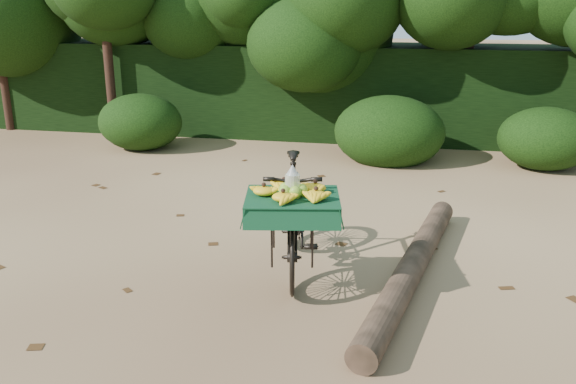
# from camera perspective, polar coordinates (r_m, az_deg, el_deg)

# --- Properties ---
(ground) EXTENTS (80.00, 80.00, 0.00)m
(ground) POSITION_cam_1_polar(r_m,az_deg,el_deg) (6.74, -5.35, -5.50)
(ground) COLOR tan
(ground) RESTS_ON ground
(vendor_bicycle) EXTENTS (1.03, 2.00, 1.16)m
(vendor_bicycle) POSITION_cam_1_polar(r_m,az_deg,el_deg) (6.06, 0.46, -2.08)
(vendor_bicycle) COLOR black
(vendor_bicycle) RESTS_ON ground
(fallen_log) EXTENTS (0.95, 3.54, 0.26)m
(fallen_log) POSITION_cam_1_polar(r_m,az_deg,el_deg) (6.15, 11.55, -6.83)
(fallen_log) COLOR brown
(fallen_log) RESTS_ON ground
(hedge_backdrop) EXTENTS (26.00, 1.80, 1.80)m
(hedge_backdrop) POSITION_cam_1_polar(r_m,az_deg,el_deg) (12.49, 2.97, 9.53)
(hedge_backdrop) COLOR black
(hedge_backdrop) RESTS_ON ground
(tree_row) EXTENTS (14.50, 2.00, 4.00)m
(tree_row) POSITION_cam_1_polar(r_m,az_deg,el_deg) (11.71, -0.81, 14.43)
(tree_row) COLOR black
(tree_row) RESTS_ON ground
(bush_clumps) EXTENTS (8.80, 1.70, 0.90)m
(bush_clumps) POSITION_cam_1_polar(r_m,az_deg,el_deg) (10.54, 3.97, 5.55)
(bush_clumps) COLOR black
(bush_clumps) RESTS_ON ground
(leaf_litter) EXTENTS (7.00, 7.30, 0.01)m
(leaf_litter) POSITION_cam_1_polar(r_m,az_deg,el_deg) (7.32, -3.89, -3.52)
(leaf_litter) COLOR #452912
(leaf_litter) RESTS_ON ground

